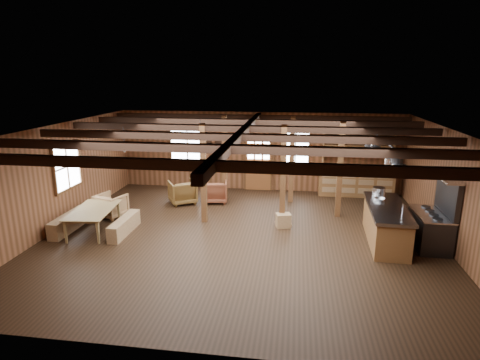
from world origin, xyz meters
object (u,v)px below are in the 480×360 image
object	(u,v)px
commercial_range	(433,223)
armchair_b	(215,191)
dining_table	(95,220)
armchair_a	(182,192)
kitchen_island	(386,224)
armchair_c	(111,205)

from	to	relation	value
commercial_range	armchair_b	world-z (taller)	commercial_range
dining_table	armchair_a	distance (m)	3.15
kitchen_island	commercial_range	size ratio (longest dim) A/B	1.42
commercial_range	armchair_c	world-z (taller)	commercial_range
kitchen_island	armchair_b	world-z (taller)	kitchen_island
commercial_range	armchair_b	xyz separation A→B (m)	(-5.90, 2.70, -0.23)
armchair_a	kitchen_island	bearing A→B (deg)	128.06
armchair_a	armchair_b	distance (m)	1.07
armchair_a	armchair_c	distance (m)	2.31
kitchen_island	armchair_a	world-z (taller)	kitchen_island
armchair_a	armchair_b	xyz separation A→B (m)	(1.03, 0.27, -0.02)
commercial_range	armchair_a	xyz separation A→B (m)	(-6.93, 2.43, -0.22)
commercial_range	dining_table	world-z (taller)	commercial_range
kitchen_island	armchair_c	size ratio (longest dim) A/B	3.32
armchair_a	armchair_c	world-z (taller)	armchair_a
armchair_a	armchair_c	xyz separation A→B (m)	(-1.72, -1.54, -0.03)
dining_table	armchair_a	bearing A→B (deg)	-37.44
kitchen_island	dining_table	size ratio (longest dim) A/B	1.43
commercial_range	armchair_c	size ratio (longest dim) A/B	2.35
armchair_b	commercial_range	bearing A→B (deg)	145.67
commercial_range	armchair_a	bearing A→B (deg)	160.69
commercial_range	armchair_b	bearing A→B (deg)	155.41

